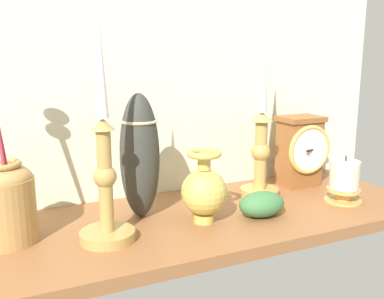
# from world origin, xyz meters

# --- Properties ---
(ground_plane) EXTENTS (1.00, 0.36, 0.02)m
(ground_plane) POSITION_xyz_m (0.00, 0.00, -0.01)
(ground_plane) COLOR brown
(back_wall) EXTENTS (1.20, 0.02, 0.65)m
(back_wall) POSITION_xyz_m (0.00, 0.18, 0.33)
(back_wall) COLOR silver
(back_wall) RESTS_ON ground_plane
(mantel_clock) EXTENTS (0.12, 0.09, 0.17)m
(mantel_clock) POSITION_xyz_m (0.33, 0.08, 0.09)
(mantel_clock) COLOR brown
(mantel_clock) RESTS_ON ground_plane
(candlestick_tall_left) EXTENTS (0.09, 0.09, 0.38)m
(candlestick_tall_left) POSITION_xyz_m (0.19, 0.06, 0.12)
(candlestick_tall_left) COLOR tan
(candlestick_tall_left) RESTS_ON ground_plane
(candlestick_tall_center) EXTENTS (0.10, 0.10, 0.41)m
(candlestick_tall_center) POSITION_xyz_m (-0.19, -0.04, 0.12)
(candlestick_tall_center) COLOR tan
(candlestick_tall_center) RESTS_ON ground_plane
(brass_vase_bulbous) EXTENTS (0.09, 0.09, 0.14)m
(brass_vase_bulbous) POSITION_xyz_m (-0.00, -0.04, 0.07)
(brass_vase_bulbous) COLOR #CCB551
(brass_vase_bulbous) RESTS_ON ground_plane
(brass_vase_jar) EXTENTS (0.11, 0.11, 0.35)m
(brass_vase_jar) POSITION_xyz_m (-0.36, 0.03, 0.08)
(brass_vase_jar) COLOR #B28649
(brass_vase_jar) RESTS_ON ground_plane
(pillar_candle_front) EXTENTS (0.08, 0.08, 0.10)m
(pillar_candle_front) POSITION_xyz_m (0.34, -0.06, 0.05)
(pillar_candle_front) COLOR #D7A352
(pillar_candle_front) RESTS_ON ground_plane
(tall_ceramic_vase) EXTENTS (0.08, 0.08, 0.25)m
(tall_ceramic_vase) POSITION_xyz_m (-0.10, 0.05, 0.13)
(tall_ceramic_vase) COLOR #343530
(tall_ceramic_vase) RESTS_ON ground_plane
(ivy_sprig) EXTENTS (0.10, 0.07, 0.05)m
(ivy_sprig) POSITION_xyz_m (0.12, -0.06, 0.03)
(ivy_sprig) COLOR #3B703E
(ivy_sprig) RESTS_ON ground_plane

